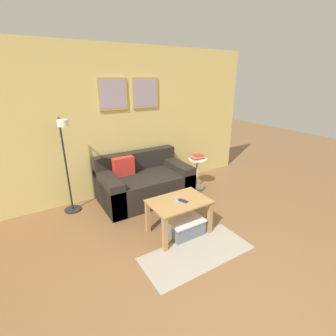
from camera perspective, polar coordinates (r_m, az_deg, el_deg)
ground_plane at (r=2.64m, az=18.78°, el=-31.61°), size 16.00×16.00×0.00m
wall_back at (r=4.35m, az=-12.35°, el=10.07°), size 5.60×0.09×2.55m
area_rug at (r=3.21m, az=6.80°, el=-19.12°), size 1.39×0.62×0.01m
couch at (r=4.32m, az=-5.66°, el=-3.52°), size 1.54×0.91×0.78m
coffee_table at (r=3.33m, az=2.57°, el=-9.36°), size 0.79×0.54×0.49m
storage_bin at (r=3.48m, az=3.54°, el=-13.10°), size 0.49×0.45×0.23m
floor_lamp at (r=3.88m, az=-22.59°, el=0.86°), size 0.26×0.51×1.52m
side_table at (r=4.72m, az=6.83°, el=-0.55°), size 0.35×0.35×0.59m
book_stack at (r=4.62m, az=6.91°, el=2.56°), size 0.26×0.20×0.08m
remote_control at (r=3.25m, az=2.00°, el=-7.68°), size 0.08×0.16×0.02m
cell_phone at (r=3.27m, az=3.52°, el=-7.67°), size 0.11×0.15×0.01m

